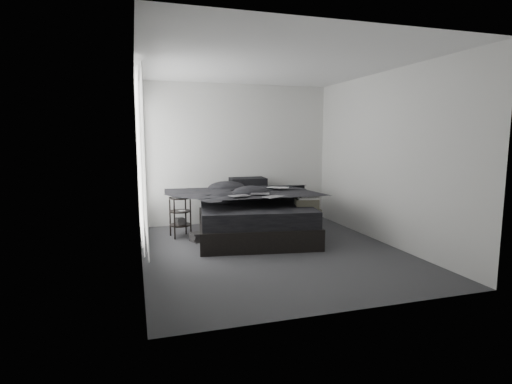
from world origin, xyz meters
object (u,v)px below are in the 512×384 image
object	(u,v)px
laptop	(278,183)
side_stand	(180,217)
box_lower	(307,231)
bed	(253,225)

from	to	relation	value
laptop	side_stand	xyz separation A→B (m)	(-1.61, 0.21, -0.53)
side_stand	box_lower	xyz separation A→B (m)	(1.88, -0.82, -0.18)
bed	laptop	distance (m)	0.82
bed	box_lower	xyz separation A→B (m)	(0.71, -0.62, -0.01)
bed	box_lower	size ratio (longest dim) A/B	5.92
side_stand	box_lower	distance (m)	2.06
box_lower	bed	bearing A→B (deg)	138.80
bed	box_lower	distance (m)	0.94
box_lower	side_stand	bearing A→B (deg)	156.36
laptop	side_stand	world-z (taller)	laptop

